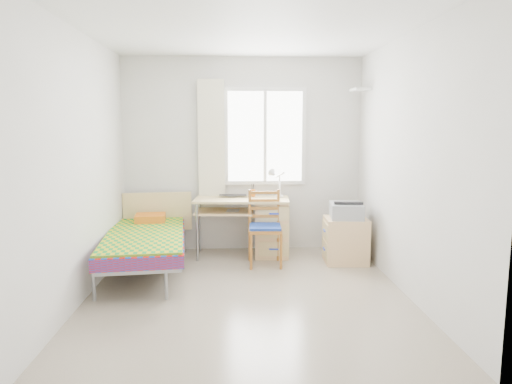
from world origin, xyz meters
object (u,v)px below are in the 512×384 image
(desk, at_px, (266,224))
(cabinet, at_px, (345,240))
(chair, at_px, (265,223))
(bed, at_px, (146,238))
(printer, at_px, (346,210))

(desk, xyz_separation_m, cabinet, (0.96, -0.37, -0.13))
(cabinet, bearing_deg, chair, -176.10)
(chair, bearing_deg, cabinet, 3.64)
(bed, xyz_separation_m, desk, (1.45, 0.62, 0.02))
(desk, relative_size, chair, 1.36)
(chair, height_order, cabinet, chair)
(bed, bearing_deg, printer, 0.22)
(bed, relative_size, chair, 2.13)
(bed, distance_m, desk, 1.58)
(desk, height_order, chair, chair)
(bed, height_order, cabinet, bed)
(cabinet, distance_m, printer, 0.38)
(bed, distance_m, cabinet, 2.42)
(desk, height_order, printer, desk)
(bed, height_order, printer, bed)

